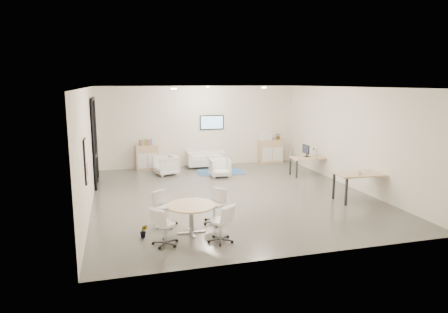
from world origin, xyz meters
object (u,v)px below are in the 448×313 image
sideboard_left (147,157)px  armchair_left (166,164)px  armchair_right (220,167)px  sideboard_right (270,151)px  loveseat (206,159)px  desk_rear (309,159)px  round_table (191,208)px  desk_front (362,176)px

sideboard_left → armchair_left: sideboard_left is taller
sideboard_left → armchair_right: (2.41, -1.91, -0.12)m
sideboard_right → loveseat: (-2.80, -0.12, -0.18)m
armchair_right → desk_rear: armchair_right is taller
armchair_left → round_table: armchair_left is taller
sideboard_right → armchair_left: (-4.52, -1.06, -0.10)m
desk_front → round_table: (-5.19, -1.22, -0.14)m
loveseat → round_table: bearing=-103.4°
armchair_right → desk_front: bearing=-48.1°
loveseat → sideboard_right: bearing=4.4°
sideboard_left → round_table: bearing=-86.7°
sideboard_left → desk_rear: bearing=-24.6°
loveseat → desk_front: bearing=-57.8°
sideboard_right → desk_rear: (0.47, -2.53, 0.11)m
sideboard_left → loveseat: size_ratio=0.63×
sideboard_left → loveseat: 2.31m
armchair_left → armchair_right: size_ratio=1.09×
sideboard_right → desk_rear: bearing=-79.6°
armchair_left → desk_rear: bearing=58.7°
round_table → sideboard_right: bearing=56.1°
sideboard_left → sideboard_right: sideboard_right is taller
sideboard_left → desk_front: bearing=-46.0°
desk_rear → desk_front: desk_front is taller
loveseat → armchair_right: size_ratio=2.15×
sideboard_right → round_table: sideboard_right is taller
sideboard_right → sideboard_left: bearing=179.8°
sideboard_left → sideboard_right: bearing=-0.2°
loveseat → round_table: 7.14m
armchair_left → armchair_right: (1.83, -0.84, -0.03)m
sideboard_left → armchair_right: sideboard_left is taller
desk_rear → desk_front: size_ratio=0.82×
loveseat → desk_front: desk_front is taller
desk_rear → round_table: 6.83m
desk_front → round_table: 5.33m
armchair_right → desk_rear: (3.16, -0.64, 0.24)m
desk_rear → loveseat: bearing=146.1°
desk_rear → round_table: desk_rear is taller
armchair_right → desk_front: (3.18, -3.89, 0.36)m
armchair_left → desk_rear: size_ratio=0.60×
sideboard_right → armchair_left: sideboard_right is taller
desk_rear → sideboard_right: bearing=103.0°
desk_front → round_table: bearing=-161.8°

